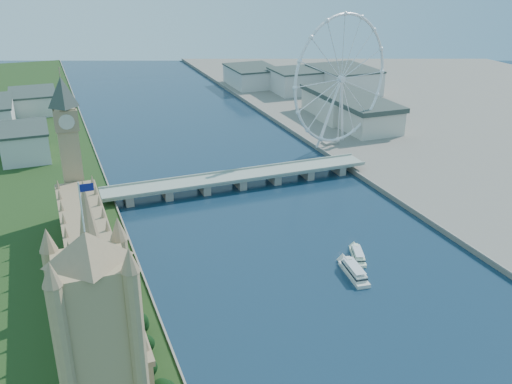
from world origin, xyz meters
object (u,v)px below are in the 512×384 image
london_eye (341,80)px  tour_boat_near (354,276)px  victoria_tower (100,352)px  tour_boat_far (358,258)px

london_eye → tour_boat_near: bearing=-116.2°
victoria_tower → tour_boat_far: (164.12, 106.67, -54.49)m
london_eye → tour_boat_near: london_eye is taller
tour_boat_near → tour_boat_far: 21.45m
victoria_tower → tour_boat_near: bearing=30.6°
london_eye → tour_boat_far: bearing=-115.2°
london_eye → tour_boat_far: (-90.86, -193.40, -67.52)m
tour_boat_far → london_eye: bearing=84.5°
victoria_tower → tour_boat_near: size_ratio=3.41×
victoria_tower → london_eye: bearing=49.6°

